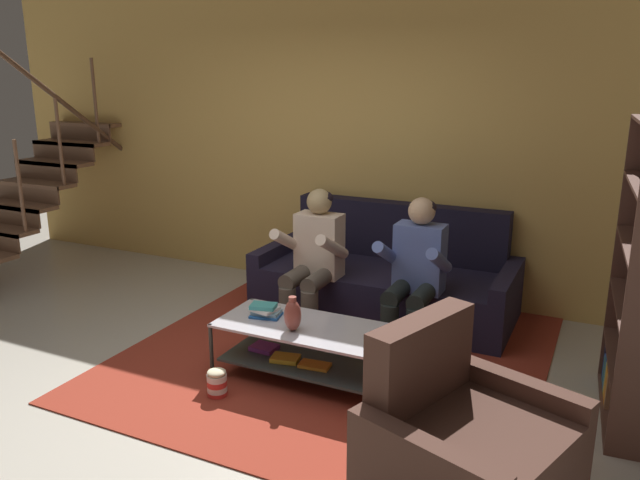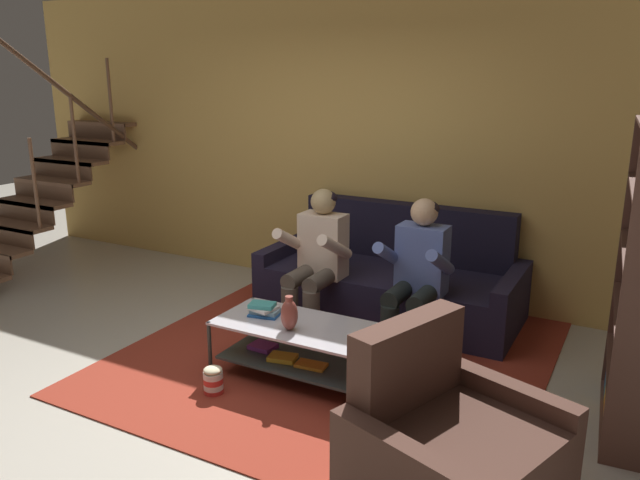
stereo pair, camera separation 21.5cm
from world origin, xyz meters
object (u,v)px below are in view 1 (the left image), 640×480
couch (386,280)px  book_stack (265,310)px  vase (293,315)px  armchair (465,446)px  coffee_table (304,344)px  person_seated_right (415,268)px  popcorn_tub (217,383)px  person_seated_left (314,254)px

couch → book_stack: size_ratio=9.45×
book_stack → couch: bearing=74.7°
couch → vase: size_ratio=9.30×
couch → armchair: size_ratio=1.92×
armchair → vase: bearing=154.0°
coffee_table → book_stack: (-0.33, 0.03, 0.18)m
person_seated_right → armchair: size_ratio=1.00×
armchair → popcorn_tub: 1.73m
person_seated_left → coffee_table: bearing=-67.6°
coffee_table → book_stack: 0.37m
coffee_table → armchair: armchair is taller
person_seated_right → popcorn_tub: size_ratio=5.90×
person_seated_left → vase: (0.34, -1.00, -0.11)m
person_seated_left → armchair: (1.66, -1.64, -0.35)m
person_seated_left → coffee_table: 1.02m
couch → vase: (-0.10, -1.58, 0.23)m
book_stack → armchair: armchair is taller
person_seated_left → book_stack: person_seated_left is taller
vase → armchair: (1.32, -0.64, -0.24)m
person_seated_left → book_stack: (0.04, -0.86, -0.18)m
book_stack → armchair: 1.80m
person_seated_left → coffee_table: size_ratio=0.94×
person_seated_right → vase: size_ratio=4.84×
couch → person_seated_left: person_seated_left is taller
armchair → popcorn_tub: armchair is taller
coffee_table → vase: (-0.03, -0.11, 0.25)m
person_seated_right → armchair: bearing=-64.5°
popcorn_tub → couch: bearing=76.1°
vase → couch: bearing=86.4°
couch → popcorn_tub: (-0.48, -1.94, -0.19)m
person_seated_right → book_stack: 1.21m
couch → coffee_table: size_ratio=1.80×
armchair → person_seated_left: bearing=135.2°
coffee_table → popcorn_tub: size_ratio=6.29×
coffee_table → book_stack: book_stack is taller
book_stack → vase: bearing=-25.0°
coffee_table → armchair: 1.50m
armchair → coffee_table: bearing=149.6°
book_stack → armchair: (1.62, -0.78, -0.17)m
person_seated_right → coffee_table: 1.08m
vase → book_stack: size_ratio=1.02×
person_seated_left → armchair: bearing=-44.8°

